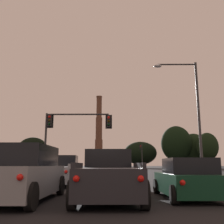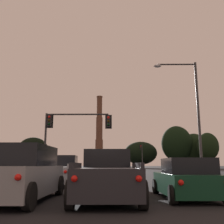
{
  "view_description": "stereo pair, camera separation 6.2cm",
  "coord_description": "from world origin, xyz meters",
  "views": [
    {
      "loc": [
        0.24,
        -0.16,
        1.2
      ],
      "look_at": [
        -0.1,
        34.92,
        8.3
      ],
      "focal_mm": 42.0,
      "sensor_mm": 36.0,
      "label": 1
    },
    {
      "loc": [
        0.3,
        -0.16,
        1.2
      ],
      "look_at": [
        -0.1,
        34.92,
        8.3
      ],
      "focal_mm": 42.0,
      "sensor_mm": 36.0,
      "label": 2
    }
  ],
  "objects": [
    {
      "name": "pickup_truck_center_lane_second",
      "position": [
        -0.0,
        9.72,
        0.8
      ],
      "size": [
        2.33,
        5.55,
        1.82
      ],
      "rotation": [
        0.0,
        0.0,
        0.03
      ],
      "color": "#232328",
      "rests_on": "ground_plane"
    },
    {
      "name": "suv_left_lane_second",
      "position": [
        -2.91,
        8.97,
        0.9
      ],
      "size": [
        2.11,
        4.91,
        1.86
      ],
      "rotation": [
        0.0,
        0.0,
        0.0
      ],
      "color": "gray",
      "rests_on": "ground_plane"
    },
    {
      "name": "traffic_light_far_right",
      "position": [
        6.24,
        58.95,
        3.77
      ],
      "size": [
        0.78,
        0.5,
        5.74
      ],
      "color": "#2D2D30",
      "rests_on": "ground_plane"
    },
    {
      "name": "treeline_right_mid",
      "position": [
        9.77,
        97.67,
        5.48
      ],
      "size": [
        12.07,
        10.86,
        9.65
      ],
      "color": "black",
      "rests_on": "ground_plane"
    },
    {
      "name": "treeline_center_right",
      "position": [
        28.71,
        94.87,
        6.95
      ],
      "size": [
        9.81,
        8.83,
        12.35
      ],
      "color": "black",
      "rests_on": "ground_plane"
    },
    {
      "name": "treeline_center_left",
      "position": [
        30.9,
        86.87,
        7.19
      ],
      "size": [
        7.08,
        6.37,
        11.7
      ],
      "color": "black",
      "rests_on": "ground_plane"
    },
    {
      "name": "traffic_light_overhead_left",
      "position": [
        -3.82,
        22.66,
        4.39
      ],
      "size": [
        6.01,
        0.5,
        5.71
      ],
      "color": "#2D2D30",
      "rests_on": "ground_plane"
    },
    {
      "name": "pickup_truck_left_lane_front",
      "position": [
        -3.17,
        16.34,
        0.8
      ],
      "size": [
        2.42,
        5.58,
        1.82
      ],
      "rotation": [
        0.0,
        0.0,
        0.05
      ],
      "color": "gray",
      "rests_on": "ground_plane"
    },
    {
      "name": "hatchback_center_lane_front",
      "position": [
        -0.04,
        15.62,
        0.66
      ],
      "size": [
        1.97,
        4.13,
        1.44
      ],
      "rotation": [
        0.0,
        0.0,
        -0.02
      ],
      "color": "black",
      "rests_on": "ground_plane"
    },
    {
      "name": "treeline_far_right",
      "position": [
        22.02,
        92.5,
        8.53
      ],
      "size": [
        10.69,
        9.62,
        14.75
      ],
      "color": "black",
      "rests_on": "ground_plane"
    },
    {
      "name": "treeline_far_left",
      "position": [
        -27.56,
        89.08,
        6.21
      ],
      "size": [
        10.07,
        9.06,
        10.45
      ],
      "color": "black",
      "rests_on": "ground_plane"
    },
    {
      "name": "smokestack",
      "position": [
        -9.81,
        167.01,
        17.94
      ],
      "size": [
        7.69,
        7.69,
        45.66
      ],
      "color": "#523427",
      "rests_on": "ground_plane"
    },
    {
      "name": "hatchback_right_lane_second",
      "position": [
        2.9,
        9.75,
        0.66
      ],
      "size": [
        1.95,
        4.12,
        1.44
      ],
      "rotation": [
        0.0,
        0.0,
        0.01
      ],
      "color": "#0F3823",
      "rests_on": "ground_plane"
    },
    {
      "name": "street_lamp",
      "position": [
        6.31,
        19.97,
        5.71
      ],
      "size": [
        3.48,
        0.36,
        9.36
      ],
      "color": "#38383A",
      "rests_on": "ground_plane"
    }
  ]
}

